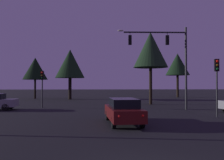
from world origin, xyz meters
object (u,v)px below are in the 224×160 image
Objects in this scene: car_nearside_lane at (123,110)px; tree_behind_sign at (35,69)px; traffic_signal_mast_arm at (167,52)px; traffic_light_corner_left at (217,76)px; traffic_light_corner_right at (42,81)px; tree_left_far at (151,50)px; tree_center_horizon at (70,64)px; tree_right_cluster at (177,64)px.

tree_behind_sign reaches higher than car_nearside_lane.
traffic_signal_mast_arm is 1.13× the size of tree_behind_sign.
traffic_light_corner_left is 16.09m from traffic_light_corner_right.
traffic_signal_mast_arm is at bearing 113.08° from traffic_light_corner_left.
traffic_light_corner_right is (-12.18, 2.26, -2.72)m from traffic_signal_mast_arm.
tree_left_far reaches higher than car_nearside_lane.
tree_left_far is (4.65, 13.43, 5.69)m from car_nearside_lane.
tree_left_far is 1.09× the size of tree_center_horizon.
tree_left_far is at bearing -35.29° from tree_behind_sign.
traffic_signal_mast_arm is at bearing -111.07° from tree_right_cluster.
tree_right_cluster is (8.51, 15.42, -0.36)m from tree_left_far.
traffic_light_corner_right is (-14.33, 7.31, -0.33)m from traffic_light_corner_left.
tree_left_far is at bearing -42.40° from tree_center_horizon.
tree_left_far is 17.61m from tree_right_cluster.
traffic_light_corner_right is at bearing 169.47° from traffic_signal_mast_arm.
traffic_signal_mast_arm is 5.93m from tree_left_far.
traffic_signal_mast_arm is at bearing -86.80° from tree_left_far.
traffic_light_corner_left is at bearing -57.40° from tree_center_horizon.
tree_right_cluster is (13.16, 28.85, 5.33)m from car_nearside_lane.
tree_center_horizon is (-10.76, 9.82, -0.84)m from tree_left_far.
traffic_light_corner_right is at bearing -163.30° from tree_left_far.
tree_right_cluster reaches higher than car_nearside_lane.
tree_center_horizon is 20.07m from tree_right_cluster.
traffic_light_corner_right is 0.43× the size of tree_left_far.
tree_center_horizon is at bearing 125.32° from traffic_signal_mast_arm.
tree_right_cluster is (6.03, 26.29, 3.13)m from traffic_light_corner_left.
traffic_signal_mast_arm is 5.98m from traffic_light_corner_left.
traffic_light_corner_left is 0.53× the size of tree_center_horizon.
tree_center_horizon is at bearing 104.72° from car_nearside_lane.
tree_behind_sign is 0.79× the size of tree_left_far.
tree_behind_sign is at bearing 130.24° from traffic_light_corner_left.
tree_left_far is at bearing 70.91° from car_nearside_lane.
car_nearside_lane is at bearing -64.41° from tree_behind_sign.
tree_center_horizon is at bearing 137.60° from tree_left_far.
traffic_signal_mast_arm is 1.65× the size of car_nearside_lane.
tree_behind_sign is at bearing 115.59° from car_nearside_lane.
traffic_light_corner_right is at bearing -72.35° from tree_behind_sign.
traffic_signal_mast_arm is at bearing -45.98° from tree_behind_sign.
tree_center_horizon reaches higher than tree_behind_sign.
tree_right_cluster is at bearing 65.48° from car_nearside_lane.
traffic_light_corner_right is at bearing 152.97° from traffic_light_corner_left.
tree_center_horizon is (6.01, -2.04, 0.65)m from tree_behind_sign.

